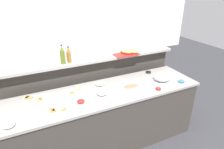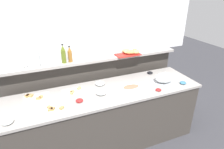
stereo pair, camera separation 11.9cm
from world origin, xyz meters
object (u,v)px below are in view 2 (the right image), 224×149
at_px(sandwich_platter_rear, 55,109).
at_px(glass_bowl_small, 7,122).
at_px(sandwich_platter_side, 36,98).
at_px(water_carafe, 36,58).
at_px(condiment_bowl_cream, 158,90).
at_px(serving_tongs, 161,75).
at_px(sandwich_platter_front, 74,92).
at_px(pepper_shaker, 26,65).
at_px(glass_bowl_medium, 100,83).
at_px(serving_cloche, 164,78).
at_px(glass_bowl_large, 101,93).
at_px(bread_basket, 130,52).
at_px(condiment_bowl_teal, 183,83).
at_px(condiment_bowl_dark, 150,73).
at_px(olive_oil_bottle, 63,55).
at_px(cold_cuts_platter, 131,87).
at_px(condiment_bowl_red, 79,100).
at_px(salt_shaker, 22,66).
at_px(vinegar_bottle_amber, 70,55).

distance_m(sandwich_platter_rear, glass_bowl_small, 0.50).
height_order(sandwich_platter_side, water_carafe, water_carafe).
bearing_deg(condiment_bowl_cream, serving_tongs, 49.66).
xyz_separation_m(sandwich_platter_side, sandwich_platter_front, (0.49, -0.04, -0.00)).
bearing_deg(pepper_shaker, condiment_bowl_cream, -24.26).
bearing_deg(glass_bowl_medium, condiment_bowl_cream, -34.04).
bearing_deg(serving_cloche, pepper_shaker, 163.12).
xyz_separation_m(glass_bowl_large, serving_tongs, (1.09, 0.18, -0.02)).
bearing_deg(bread_basket, serving_tongs, -39.50).
height_order(condiment_bowl_teal, condiment_bowl_dark, same).
relative_size(serving_tongs, water_carafe, 0.66).
height_order(glass_bowl_medium, condiment_bowl_cream, glass_bowl_medium).
bearing_deg(olive_oil_bottle, sandwich_platter_front, -84.17).
bearing_deg(cold_cuts_platter, condiment_bowl_red, -174.46).
bearing_deg(condiment_bowl_cream, serving_cloche, 39.21).
height_order(cold_cuts_platter, condiment_bowl_cream, condiment_bowl_cream).
bearing_deg(condiment_bowl_dark, glass_bowl_small, -166.42).
relative_size(sandwich_platter_front, glass_bowl_small, 2.37).
distance_m(glass_bowl_small, bread_basket, 1.95).
distance_m(serving_cloche, glass_bowl_large, 0.98).
distance_m(condiment_bowl_dark, condiment_bowl_red, 1.33).
bearing_deg(sandwich_platter_side, sandwich_platter_front, -4.38).
xyz_separation_m(condiment_bowl_dark, olive_oil_bottle, (-1.33, 0.22, 0.42)).
height_order(sandwich_platter_side, bread_basket, bread_basket).
height_order(serving_cloche, olive_oil_bottle, olive_oil_bottle).
relative_size(cold_cuts_platter, olive_oil_bottle, 1.14).
xyz_separation_m(sandwich_platter_front, salt_shaker, (-0.59, 0.34, 0.35)).
distance_m(glass_bowl_large, condiment_bowl_dark, 1.02).
distance_m(glass_bowl_large, glass_bowl_small, 1.13).
distance_m(glass_bowl_small, olive_oil_bottle, 1.12).
relative_size(condiment_bowl_cream, salt_shaker, 0.94).
height_order(sandwich_platter_side, condiment_bowl_teal, sandwich_platter_side).
bearing_deg(pepper_shaker, serving_cloche, -16.88).
height_order(glass_bowl_large, serving_tongs, glass_bowl_large).
bearing_deg(pepper_shaker, bread_basket, -0.16).
bearing_deg(glass_bowl_small, cold_cuts_platter, 7.13).
distance_m(vinegar_bottle_amber, pepper_shaker, 0.60).
distance_m(glass_bowl_medium, condiment_bowl_cream, 0.83).
height_order(serving_tongs, bread_basket, bread_basket).
xyz_separation_m(glass_bowl_small, water_carafe, (0.38, 0.71, 0.42)).
bearing_deg(bread_basket, sandwich_platter_rear, -153.71).
distance_m(sandwich_platter_side, cold_cuts_platter, 1.29).
relative_size(sandwich_platter_front, glass_bowl_medium, 2.14).
xyz_separation_m(sandwich_platter_side, pepper_shaker, (-0.06, 0.30, 0.34)).
distance_m(serving_tongs, water_carafe, 1.91).
xyz_separation_m(olive_oil_bottle, bread_basket, (1.04, -0.02, -0.09)).
height_order(sandwich_platter_front, pepper_shaker, pepper_shaker).
distance_m(serving_cloche, salt_shaker, 1.99).
relative_size(cold_cuts_platter, water_carafe, 1.21).
bearing_deg(glass_bowl_small, sandwich_platter_rear, 7.63).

